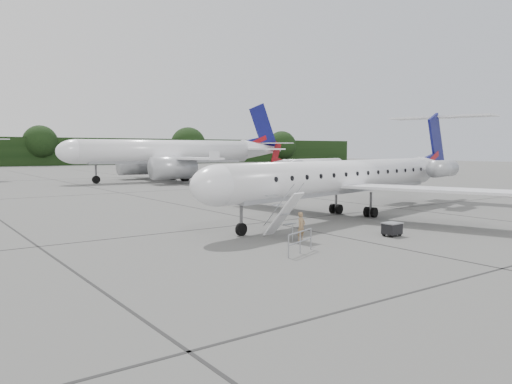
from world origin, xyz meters
TOP-DOWN VIEW (x-y plane):
  - ground at (0.00, 0.00)m, footprint 320.00×320.00m
  - treeline at (0.00, 130.00)m, footprint 260.00×4.00m
  - main_regional_jet at (1.83, 4.26)m, footprint 34.58×27.93m
  - airstair at (-6.89, 0.20)m, footprint 1.26×2.20m
  - passenger at (-6.65, -0.96)m, footprint 0.62×0.48m
  - safety_railing at (-8.72, -3.29)m, footprint 2.07×0.90m
  - baggage_cart at (-1.70, -2.74)m, footprint 0.97×0.80m
  - bg_narrowbody at (9.13, 47.46)m, footprint 34.53×25.52m
  - bg_regional_right at (38.57, 48.19)m, footprint 25.51×21.02m

SIDE VIEW (x-z plane):
  - ground at x=0.00m, z-range 0.00..0.00m
  - baggage_cart at x=-1.70m, z-range 0.00..0.80m
  - safety_railing at x=-8.72m, z-range 0.00..1.00m
  - passenger at x=-6.65m, z-range 0.00..1.51m
  - airstair at x=-6.89m, z-range 0.00..2.47m
  - bg_regional_right at x=38.57m, z-range 0.00..5.83m
  - main_regional_jet at x=1.83m, z-range 0.00..7.87m
  - treeline at x=0.00m, z-range 0.00..8.00m
  - bg_narrowbody at x=9.13m, z-range 0.00..12.05m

